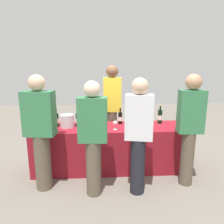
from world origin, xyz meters
The scene contains 17 objects.
ground_plane centered at (0.00, 0.00, 0.00)m, with size 12.00×12.00×0.00m, color slate.
tasting_table centered at (0.00, 0.00, 0.37)m, with size 2.59×0.66×0.74m, color maroon.
wine_bottle_0 centered at (-0.92, 0.07, 0.86)m, with size 0.07×0.07×0.31m.
wine_bottle_1 centered at (-0.56, 0.06, 0.86)m, with size 0.08×0.08×0.31m.
wine_bottle_2 centered at (-0.25, 0.17, 0.85)m, with size 0.07×0.07×0.31m.
wine_bottle_3 centered at (-0.14, 0.17, 0.86)m, with size 0.08×0.08×0.31m.
wine_bottle_4 centered at (0.15, 0.17, 0.85)m, with size 0.07×0.07×0.30m.
wine_bottle_5 centered at (0.85, 0.16, 0.86)m, with size 0.08×0.08×0.33m.
wine_glass_0 centered at (-0.36, -0.12, 0.83)m, with size 0.07×0.07×0.13m.
wine_glass_1 centered at (0.04, -0.16, 0.84)m, with size 0.07×0.07×0.14m.
wine_glass_2 centered at (0.62, -0.07, 0.84)m, with size 0.07×0.07×0.14m.
ice_bucket centered at (-0.74, 0.02, 0.85)m, with size 0.23×0.23×0.21m, color silver.
server_pouring centered at (0.04, 0.63, 0.99)m, with size 0.34×0.23×1.75m.
guest_0 centered at (-1.01, -0.54, 0.88)m, with size 0.43×0.27×1.63m.
guest_1 centered at (-0.29, -0.73, 0.85)m, with size 0.39×0.23×1.56m.
guest_2 centered at (0.31, -0.73, 0.87)m, with size 0.39×0.26×1.59m.
guest_3 centered at (1.07, -0.56, 0.90)m, with size 0.36×0.22×1.63m.
Camera 1 is at (-0.20, -3.28, 1.74)m, focal length 32.95 mm.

